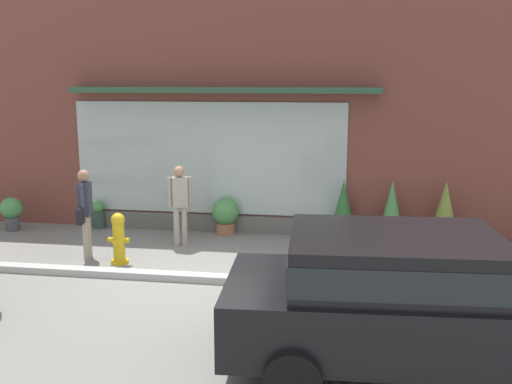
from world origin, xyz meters
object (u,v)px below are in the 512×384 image
at_px(parked_car_black, 404,294).
at_px(potted_plant_window_left, 12,211).
at_px(pedestrian_passerby, 180,200).
at_px(potted_plant_trailing_edge, 391,212).
at_px(fire_hydrant, 119,238).
at_px(pedestrian_with_handbag, 85,208).
at_px(potted_plant_low_front, 343,211).
at_px(potted_plant_by_entrance, 98,215).
at_px(potted_plant_near_hydrant, 226,214).
at_px(potted_plant_doorstep, 445,215).

height_order(parked_car_black, potted_plant_window_left, parked_car_black).
xyz_separation_m(pedestrian_passerby, potted_plant_trailing_edge, (4.16, 0.97, -0.33)).
xyz_separation_m(fire_hydrant, pedestrian_with_handbag, (-0.69, 0.16, 0.49)).
relative_size(parked_car_black, potted_plant_low_front, 3.43).
height_order(pedestrian_passerby, potted_plant_window_left, pedestrian_passerby).
relative_size(fire_hydrant, parked_car_black, 0.22).
height_order(parked_car_black, potted_plant_trailing_edge, parked_car_black).
bearing_deg(pedestrian_with_handbag, potted_plant_low_front, 103.93).
bearing_deg(pedestrian_with_handbag, parked_car_black, 48.20).
bearing_deg(potted_plant_by_entrance, parked_car_black, -41.67).
bearing_deg(fire_hydrant, potted_plant_window_left, 150.25).
relative_size(pedestrian_with_handbag, potted_plant_near_hydrant, 2.13).
distance_m(potted_plant_by_entrance, potted_plant_trailing_edge, 6.37).
xyz_separation_m(potted_plant_low_front, potted_plant_window_left, (-7.19, -0.41, -0.17)).
height_order(pedestrian_with_handbag, pedestrian_passerby, pedestrian_with_handbag).
relative_size(potted_plant_doorstep, potted_plant_window_left, 1.76).
distance_m(potted_plant_trailing_edge, potted_plant_low_front, 0.97).
height_order(pedestrian_with_handbag, potted_plant_by_entrance, pedestrian_with_handbag).
xyz_separation_m(pedestrian_with_handbag, potted_plant_low_front, (4.65, 2.10, -0.36)).
height_order(parked_car_black, potted_plant_near_hydrant, parked_car_black).
xyz_separation_m(fire_hydrant, potted_plant_doorstep, (5.97, 2.15, 0.14)).
height_order(potted_plant_by_entrance, potted_plant_near_hydrant, potted_plant_near_hydrant).
bearing_deg(potted_plant_trailing_edge, parked_car_black, -92.83).
relative_size(potted_plant_by_entrance, potted_plant_trailing_edge, 0.48).
bearing_deg(potted_plant_doorstep, pedestrian_passerby, -170.30).
distance_m(pedestrian_with_handbag, potted_plant_window_left, 3.09).
bearing_deg(potted_plant_doorstep, pedestrian_with_handbag, -163.38).
bearing_deg(parked_car_black, potted_plant_near_hydrant, 117.37).
xyz_separation_m(potted_plant_doorstep, potted_plant_window_left, (-9.19, -0.30, -0.19)).
bearing_deg(fire_hydrant, potted_plant_by_entrance, 121.72).
bearing_deg(parked_car_black, potted_plant_by_entrance, 135.05).
xyz_separation_m(pedestrian_with_handbag, pedestrian_passerby, (1.46, 1.10, -0.02)).
bearing_deg(potted_plant_window_left, parked_car_black, -32.16).
relative_size(parked_car_black, potted_plant_by_entrance, 7.03).
relative_size(pedestrian_with_handbag, pedestrian_passerby, 1.04).
bearing_deg(pedestrian_with_handbag, potted_plant_near_hydrant, 123.89).
distance_m(potted_plant_by_entrance, potted_plant_low_front, 5.40).
bearing_deg(pedestrian_with_handbag, potted_plant_by_entrance, -171.33).
distance_m(pedestrian_passerby, potted_plant_by_entrance, 2.52).
distance_m(potted_plant_by_entrance, potted_plant_near_hydrant, 2.91).
bearing_deg(potted_plant_trailing_edge, potted_plant_doorstep, -4.54).
bearing_deg(pedestrian_with_handbag, potted_plant_window_left, -133.89).
relative_size(parked_car_black, potted_plant_near_hydrant, 5.47).
bearing_deg(potted_plant_near_hydrant, fire_hydrant, -123.16).
xyz_separation_m(potted_plant_low_front, potted_plant_near_hydrant, (-2.49, 0.01, -0.17)).
xyz_separation_m(potted_plant_by_entrance, potted_plant_low_front, (5.39, -0.05, 0.30)).
bearing_deg(potted_plant_window_left, potted_plant_near_hydrant, 5.17).
height_order(potted_plant_low_front, potted_plant_window_left, potted_plant_low_front).
bearing_deg(potted_plant_trailing_edge, pedestrian_passerby, -166.89).
relative_size(pedestrian_with_handbag, potted_plant_window_left, 2.27).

